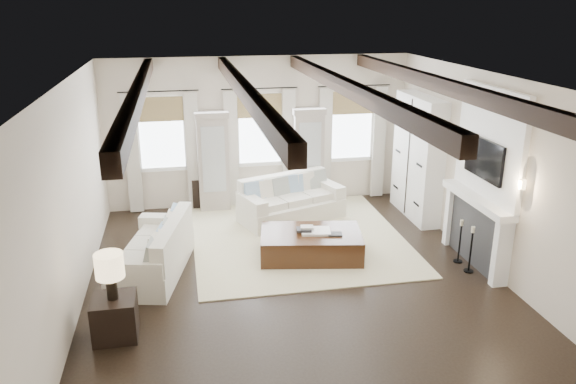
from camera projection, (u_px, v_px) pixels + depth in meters
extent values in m
plane|color=black|center=(294.00, 279.00, 9.08)|extent=(7.50, 7.50, 0.00)
cube|color=beige|center=(259.00, 132.00, 12.05)|extent=(6.50, 0.04, 3.20)
cube|color=beige|center=(379.00, 312.00, 5.08)|extent=(6.50, 0.04, 3.20)
cube|color=beige|center=(71.00, 199.00, 7.97)|extent=(0.04, 7.50, 3.20)
cube|color=beige|center=(489.00, 173.00, 9.15)|extent=(0.04, 7.50, 3.20)
cube|color=white|center=(295.00, 79.00, 8.05)|extent=(6.50, 7.50, 0.04)
cube|color=black|center=(138.00, 92.00, 7.69)|extent=(0.16, 7.40, 0.22)
cube|color=black|center=(243.00, 89.00, 7.95)|extent=(0.16, 7.40, 0.22)
cube|color=black|center=(345.00, 86.00, 8.22)|extent=(0.16, 7.40, 0.22)
cube|color=black|center=(437.00, 84.00, 8.49)|extent=(0.16, 7.40, 0.22)
cube|color=white|center=(162.00, 134.00, 11.63)|extent=(0.90, 0.03, 1.45)
cube|color=olive|center=(160.00, 109.00, 11.40)|extent=(0.94, 0.04, 0.50)
cube|color=beige|center=(132.00, 154.00, 11.55)|extent=(0.28, 0.08, 2.50)
cube|color=beige|center=(193.00, 152.00, 11.77)|extent=(0.28, 0.08, 2.50)
cylinder|color=black|center=(158.00, 91.00, 11.24)|extent=(1.60, 0.02, 0.02)
cube|color=white|center=(260.00, 130.00, 12.00)|extent=(0.90, 0.03, 1.45)
cube|color=olive|center=(260.00, 106.00, 11.78)|extent=(0.94, 0.04, 0.50)
cube|color=beige|center=(232.00, 150.00, 11.92)|extent=(0.28, 0.08, 2.50)
cube|color=beige|center=(289.00, 147.00, 12.15)|extent=(0.28, 0.08, 2.50)
cylinder|color=black|center=(260.00, 88.00, 11.61)|extent=(1.60, 0.02, 0.02)
cube|color=white|center=(351.00, 126.00, 12.38)|extent=(0.90, 0.03, 1.45)
cube|color=olive|center=(353.00, 103.00, 12.15)|extent=(0.94, 0.04, 0.50)
cube|color=beige|center=(325.00, 145.00, 12.29)|extent=(0.28, 0.08, 2.50)
cube|color=beige|center=(379.00, 143.00, 12.52)|extent=(0.28, 0.08, 2.50)
cylinder|color=black|center=(354.00, 86.00, 11.98)|extent=(1.60, 0.02, 0.02)
cube|color=#ACA096|center=(213.00, 164.00, 11.85)|extent=(0.64, 0.38, 2.00)
cube|color=#B2B7BA|center=(214.00, 160.00, 11.62)|extent=(0.48, 0.02, 1.40)
cube|color=#ACA096|center=(211.00, 114.00, 11.51)|extent=(0.70, 0.42, 0.12)
cube|color=#ACA096|center=(308.00, 159.00, 12.22)|extent=(0.64, 0.38, 2.00)
cube|color=#B2B7BA|center=(310.00, 155.00, 11.99)|extent=(0.48, 0.02, 1.40)
cube|color=#ACA096|center=(308.00, 111.00, 11.88)|extent=(0.70, 0.42, 0.12)
cube|color=#262628|center=(477.00, 233.00, 9.48)|extent=(0.18, 1.50, 1.10)
cube|color=black|center=(475.00, 241.00, 9.52)|extent=(0.10, 0.90, 0.70)
cube|color=white|center=(502.00, 253.00, 8.71)|extent=(0.26, 0.14, 1.10)
cube|color=white|center=(453.00, 216.00, 10.23)|extent=(0.26, 0.14, 1.10)
cube|color=white|center=(477.00, 199.00, 9.27)|extent=(0.32, 1.90, 0.12)
cube|color=white|center=(490.00, 144.00, 8.98)|extent=(0.10, 1.90, 1.80)
cube|color=black|center=(484.00, 159.00, 9.05)|extent=(0.07, 1.10, 0.64)
cylinder|color=#FFD899|center=(522.00, 184.00, 8.11)|extent=(0.10, 0.10, 0.14)
cube|color=silver|center=(418.00, 157.00, 11.41)|extent=(0.40, 1.70, 2.50)
cube|color=black|center=(408.00, 158.00, 11.38)|extent=(0.01, 0.02, 2.40)
cube|color=beige|center=(298.00, 238.00, 10.65)|extent=(3.91, 4.16, 0.02)
cube|color=silver|center=(292.00, 211.00, 11.48)|extent=(2.28, 1.59, 0.40)
cube|color=silver|center=(283.00, 185.00, 11.63)|extent=(1.94, 0.88, 0.50)
cube|color=silver|center=(252.00, 203.00, 10.93)|extent=(0.55, 0.93, 0.26)
cube|color=silver|center=(329.00, 188.00, 11.82)|extent=(0.55, 0.93, 0.26)
cube|color=silver|center=(268.00, 204.00, 11.08)|extent=(0.72, 0.75, 0.14)
cube|color=silver|center=(293.00, 199.00, 11.36)|extent=(0.72, 0.75, 0.14)
cube|color=silver|center=(317.00, 194.00, 11.64)|extent=(0.72, 0.75, 0.14)
cube|color=#799ABB|center=(255.00, 192.00, 11.12)|extent=(0.47, 0.35, 0.43)
cube|color=silver|center=(268.00, 190.00, 11.27)|extent=(0.47, 0.35, 0.43)
cube|color=#B8B29F|center=(281.00, 187.00, 11.41)|extent=(0.47, 0.35, 0.43)
cube|color=#799ABB|center=(293.00, 185.00, 11.56)|extent=(0.47, 0.35, 0.43)
cube|color=silver|center=(305.00, 183.00, 11.70)|extent=(0.47, 0.35, 0.43)
cube|color=#B8B29F|center=(317.00, 180.00, 11.85)|extent=(0.47, 0.35, 0.43)
cube|color=silver|center=(153.00, 262.00, 9.24)|extent=(1.40, 2.25, 0.40)
cube|color=silver|center=(173.00, 237.00, 9.08)|extent=(0.67, 1.99, 0.50)
cube|color=silver|center=(165.00, 222.00, 10.00)|extent=(0.93, 0.46, 0.26)
cube|color=silver|center=(135.00, 269.00, 8.27)|extent=(0.93, 0.46, 0.26)
cube|color=silver|center=(158.00, 233.00, 9.70)|extent=(0.71, 0.68, 0.14)
cube|color=silver|center=(149.00, 247.00, 9.15)|extent=(0.71, 0.68, 0.14)
cube|color=silver|center=(138.00, 262.00, 8.61)|extent=(0.71, 0.68, 0.14)
cube|color=#799ABB|center=(173.00, 218.00, 9.78)|extent=(0.31, 0.46, 0.43)
cube|color=silver|center=(169.00, 225.00, 9.50)|extent=(0.31, 0.46, 0.43)
cube|color=#B8B29F|center=(165.00, 231.00, 9.22)|extent=(0.31, 0.46, 0.43)
cube|color=#799ABB|center=(160.00, 239.00, 8.93)|extent=(0.31, 0.46, 0.43)
cube|color=silver|center=(155.00, 247.00, 8.65)|extent=(0.31, 0.46, 0.43)
cube|color=#B8B29F|center=(150.00, 255.00, 8.37)|extent=(0.31, 0.46, 0.43)
cube|color=black|center=(311.00, 244.00, 9.81)|extent=(1.90, 1.37, 0.46)
cube|color=white|center=(316.00, 231.00, 9.75)|extent=(0.56, 0.46, 0.04)
cube|color=#262628|center=(304.00, 230.00, 9.71)|extent=(0.29, 0.24, 0.04)
cube|color=beige|center=(307.00, 227.00, 9.72)|extent=(0.25, 0.21, 0.03)
cube|color=#262628|center=(335.00, 234.00, 9.63)|extent=(0.27, 0.22, 0.03)
cube|color=black|center=(115.00, 317.00, 7.45)|extent=(0.57, 0.57, 0.57)
cylinder|color=black|center=(112.00, 288.00, 7.31)|extent=(0.14, 0.14, 0.31)
cylinder|color=#F9D89E|center=(109.00, 266.00, 7.20)|extent=(0.37, 0.37, 0.33)
cube|color=black|center=(202.00, 191.00, 12.24)|extent=(0.43, 0.43, 0.65)
cylinder|color=black|center=(201.00, 170.00, 12.09)|extent=(0.15, 0.15, 0.32)
cylinder|color=#F9D89E|center=(200.00, 155.00, 11.98)|extent=(0.39, 0.39, 0.35)
cylinder|color=black|center=(468.00, 271.00, 9.33)|extent=(0.16, 0.16, 0.02)
cylinder|color=black|center=(471.00, 252.00, 9.22)|extent=(0.03, 0.03, 0.71)
cylinder|color=beige|center=(473.00, 230.00, 9.09)|extent=(0.06, 0.06, 0.10)
cylinder|color=black|center=(458.00, 261.00, 9.68)|extent=(0.16, 0.16, 0.02)
cylinder|color=black|center=(460.00, 243.00, 9.57)|extent=(0.03, 0.03, 0.69)
cylinder|color=beige|center=(462.00, 223.00, 9.45)|extent=(0.06, 0.06, 0.10)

